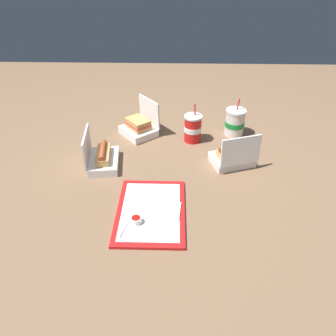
{
  "coord_description": "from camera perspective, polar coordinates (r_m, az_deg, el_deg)",
  "views": [
    {
      "loc": [
        -1.16,
        -0.03,
        0.86
      ],
      "look_at": [
        -0.0,
        -0.0,
        0.05
      ],
      "focal_mm": 35.0,
      "sensor_mm": 36.0,
      "label": 1
    }
  ],
  "objects": [
    {
      "name": "clamshell_hotdog_right",
      "position": [
        1.53,
        11.27,
        1.93
      ],
      "size": [
        0.19,
        0.22,
        0.17
      ],
      "color": "white",
      "rests_on": "ground_plane"
    },
    {
      "name": "clamshell_sandwich_corner",
      "position": [
        1.75,
        -4.98,
        7.16
      ],
      "size": [
        0.23,
        0.23,
        0.19
      ],
      "color": "white",
      "rests_on": "ground_plane"
    },
    {
      "name": "food_tray",
      "position": [
        1.27,
        -3.01,
        -7.53
      ],
      "size": [
        0.37,
        0.26,
        0.01
      ],
      "color": "red",
      "rests_on": "ground_plane"
    },
    {
      "name": "ketchup_cup",
      "position": [
        1.21,
        -5.57,
        -8.99
      ],
      "size": [
        0.04,
        0.04,
        0.02
      ],
      "color": "white",
      "rests_on": "food_tray"
    },
    {
      "name": "soda_cup_back",
      "position": [
        1.68,
        4.34,
        6.92
      ],
      "size": [
        0.09,
        0.09,
        0.2
      ],
      "color": "red",
      "rests_on": "ground_plane"
    },
    {
      "name": "soda_cup_right",
      "position": [
        1.77,
        11.55,
        7.8
      ],
      "size": [
        0.11,
        0.11,
        0.2
      ],
      "color": "white",
      "rests_on": "ground_plane"
    },
    {
      "name": "ground_plane",
      "position": [
        1.45,
        -0.14,
        -1.52
      ],
      "size": [
        3.2,
        3.2,
        0.0
      ],
      "primitive_type": "plane",
      "color": "brown"
    },
    {
      "name": "napkin_stack",
      "position": [
        1.26,
        -0.16,
        -7.35
      ],
      "size": [
        0.11,
        0.11,
        0.0
      ],
      "primitive_type": "cube",
      "rotation": [
        0.0,
        0.0,
        -0.09
      ],
      "color": "white",
      "rests_on": "food_tray"
    },
    {
      "name": "clamshell_hotdog_left",
      "position": [
        1.53,
        -11.46,
        1.77
      ],
      "size": [
        0.22,
        0.16,
        0.17
      ],
      "color": "white",
      "rests_on": "ground_plane"
    },
    {
      "name": "plastic_fork",
      "position": [
        1.2,
        -7.65,
        -10.09
      ],
      "size": [
        0.11,
        0.04,
        0.0
      ],
      "primitive_type": "cube",
      "rotation": [
        0.0,
        0.0,
        -0.27
      ],
      "color": "white",
      "rests_on": "food_tray"
    }
  ]
}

